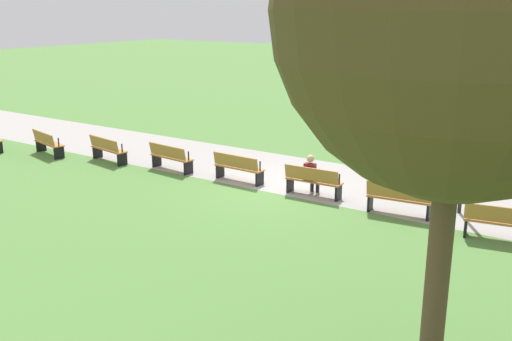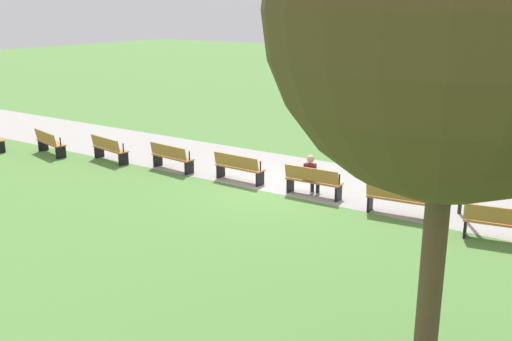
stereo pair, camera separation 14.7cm
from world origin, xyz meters
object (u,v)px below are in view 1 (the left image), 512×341
object	(u,v)px
bench_2	(47,143)
kiosk	(511,115)
bench_3	(107,149)
bench_5	(238,167)
person_seated	(311,173)
lamp_post	(468,120)
tree_1	(462,11)
bench_6	(313,181)
bench_4	(170,157)
bench_7	(399,198)
bench_8	(502,222)

from	to	relation	value
bench_2	kiosk	xyz separation A→B (m)	(14.06, 9.14, 1.05)
bench_3	bench_5	bearing A→B (deg)	15.82
person_seated	lamp_post	distance (m)	4.50
person_seated	tree_1	bearing A→B (deg)	-54.15
kiosk	bench_6	bearing A→B (deg)	-124.09
bench_4	bench_3	bearing A→B (deg)	-166.16
bench_5	bench_7	world-z (taller)	same
bench_2	bench_4	xyz separation A→B (m)	(5.15, 0.90, 0.00)
bench_7	bench_6	bearing A→B (deg)	170.11
bench_6	bench_3	bearing A→B (deg)	-178.03
tree_1	lamp_post	size ratio (longest dim) A/B	2.10
bench_2	lamp_post	size ratio (longest dim) A/B	0.49
bench_8	lamp_post	distance (m)	2.81
bench_7	person_seated	size ratio (longest dim) A/B	1.41
bench_6	tree_1	distance (m)	10.27
bench_8	tree_1	xyz separation A→B (m)	(0.38, -6.68, 4.74)
bench_8	bench_7	bearing A→B (deg)	162.20
bench_5	lamp_post	world-z (taller)	lamp_post
bench_2	bench_7	world-z (taller)	same
kiosk	bench_8	bearing A→B (deg)	-89.56
bench_4	bench_7	bearing A→B (deg)	5.94
bench_2	bench_8	distance (m)	15.57
bench_4	bench_7	xyz separation A→B (m)	(7.83, 0.00, 0.00)
bench_5	tree_1	world-z (taller)	tree_1
bench_2	bench_8	xyz separation A→B (m)	(15.56, 0.54, 0.00)
bench_2	bench_3	world-z (taller)	same
bench_2	bench_3	bearing A→B (deg)	25.70
bench_7	lamp_post	bearing A→B (deg)	34.20
bench_6	bench_7	distance (m)	2.61
lamp_post	bench_4	bearing A→B (deg)	-173.22
bench_7	person_seated	bearing A→B (deg)	167.47
bench_7	lamp_post	distance (m)	2.63
bench_8	person_seated	bearing A→B (deg)	162.87
bench_3	lamp_post	size ratio (longest dim) A/B	0.49
bench_6	lamp_post	xyz separation A→B (m)	(3.89, 0.90, 2.03)
tree_1	lamp_post	xyz separation A→B (m)	(-1.68, 8.12, -2.71)
bench_5	bench_4	bearing A→B (deg)	-174.07
bench_4	bench_6	bearing A→B (deg)	7.91
bench_4	bench_8	distance (m)	10.42
lamp_post	kiosk	world-z (taller)	lamp_post
bench_8	lamp_post	xyz separation A→B (m)	(-1.30, 1.44, 2.03)
bench_3	bench_5	size ratio (longest dim) A/B	1.02
bench_4	lamp_post	xyz separation A→B (m)	(9.11, 1.08, 2.03)
bench_2	bench_5	world-z (taller)	same
tree_1	kiosk	xyz separation A→B (m)	(-1.88, 15.28, -3.69)
bench_3	bench_5	xyz separation A→B (m)	(5.20, 0.54, 0.00)
bench_7	tree_1	world-z (taller)	tree_1
bench_3	bench_6	world-z (taller)	same
bench_3	tree_1	xyz separation A→B (m)	(13.38, -6.68, 4.74)
bench_6	bench_8	distance (m)	5.22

